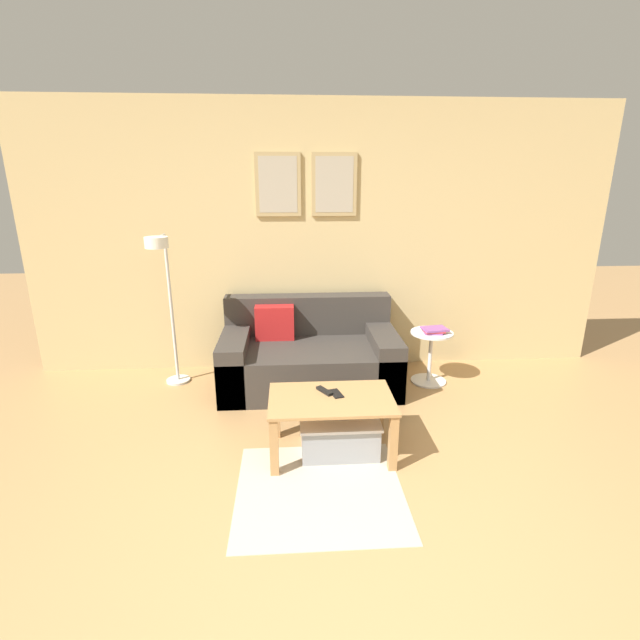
{
  "coord_description": "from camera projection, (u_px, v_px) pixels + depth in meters",
  "views": [
    {
      "loc": [
        -0.31,
        -1.6,
        1.86
      ],
      "look_at": [
        -0.1,
        1.66,
        0.85
      ],
      "focal_mm": 26.0,
      "sensor_mm": 36.0,
      "label": 1
    }
  ],
  "objects": [
    {
      "name": "storage_bin",
      "position": [
        339.0,
        434.0,
        3.26
      ],
      "size": [
        0.55,
        0.4,
        0.26
      ],
      "color": "gray",
      "rests_on": "ground_plane"
    },
    {
      "name": "book_stack",
      "position": [
        434.0,
        330.0,
        4.23
      ],
      "size": [
        0.24,
        0.19,
        0.04
      ],
      "color": "#8C4C93",
      "rests_on": "side_table"
    },
    {
      "name": "area_rug",
      "position": [
        320.0,
        490.0,
        2.87
      ],
      "size": [
        1.03,
        0.98,
        0.01
      ],
      "primitive_type": "cube",
      "color": "#C1B299",
      "rests_on": "ground_plane"
    },
    {
      "name": "remote_control",
      "position": [
        325.0,
        391.0,
        3.23
      ],
      "size": [
        0.11,
        0.15,
        0.02
      ],
      "primitive_type": "cube",
      "rotation": [
        0.0,
        0.0,
        0.56
      ],
      "color": "black",
      "rests_on": "coffee_table"
    },
    {
      "name": "wall_back",
      "position": [
        321.0,
        240.0,
        4.47
      ],
      "size": [
        5.6,
        0.09,
        2.55
      ],
      "color": "tan",
      "rests_on": "ground_plane"
    },
    {
      "name": "side_table",
      "position": [
        430.0,
        352.0,
        4.31
      ],
      "size": [
        0.39,
        0.39,
        0.5
      ],
      "color": "white",
      "rests_on": "ground_plane"
    },
    {
      "name": "coffee_table",
      "position": [
        331.0,
        409.0,
        3.18
      ],
      "size": [
        0.85,
        0.54,
        0.42
      ],
      "color": "#AD7F4C",
      "rests_on": "ground_plane"
    },
    {
      "name": "floor_lamp",
      "position": [
        164.0,
        284.0,
        3.97
      ],
      "size": [
        0.22,
        0.46,
        1.4
      ],
      "color": "silver",
      "rests_on": "ground_plane"
    },
    {
      "name": "cell_phone",
      "position": [
        336.0,
        394.0,
        3.2
      ],
      "size": [
        0.1,
        0.15,
        0.01
      ],
      "primitive_type": "cube",
      "rotation": [
        0.0,
        0.0,
        0.27
      ],
      "color": "black",
      "rests_on": "coffee_table"
    },
    {
      "name": "ground_plane",
      "position": [
        365.0,
        607.0,
        2.09
      ],
      "size": [
        16.0,
        16.0,
        0.0
      ],
      "primitive_type": "plane",
      "color": "tan"
    },
    {
      "name": "couch",
      "position": [
        309.0,
        356.0,
        4.3
      ],
      "size": [
        1.59,
        0.92,
        0.77
      ],
      "color": "#38332D",
      "rests_on": "ground_plane"
    }
  ]
}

